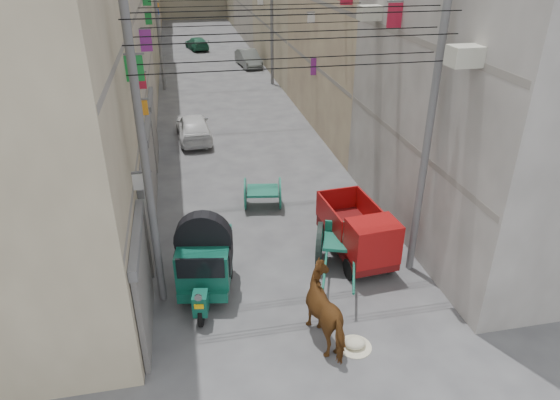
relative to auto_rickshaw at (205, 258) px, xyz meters
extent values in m
cube|color=slate|center=(-1.73, 1.93, 2.10)|extent=(0.25, 9.80, 0.18)
cube|color=slate|center=(-1.73, 1.93, 5.10)|extent=(0.25, 9.80, 0.18)
cube|color=#ACA293|center=(-5.61, 12.93, 4.90)|extent=(8.00, 12.00, 12.00)
cube|color=slate|center=(-1.73, 12.93, 2.10)|extent=(0.25, 11.76, 0.18)
cube|color=slate|center=(-1.73, 12.93, 5.10)|extent=(0.25, 11.76, 0.18)
cube|color=slate|center=(-1.73, 25.93, 2.10)|extent=(0.25, 13.72, 0.18)
cube|color=slate|center=(-1.73, 39.93, 2.10)|extent=(0.25, 13.72, 0.18)
cube|color=#ACA6A0|center=(10.39, 1.93, 5.40)|extent=(8.00, 10.00, 13.00)
cube|color=slate|center=(6.51, 1.93, 2.10)|extent=(0.25, 9.80, 0.18)
cube|color=slate|center=(6.51, 1.93, 5.10)|extent=(0.25, 9.80, 0.18)
cube|color=tan|center=(10.39, 12.93, 4.90)|extent=(8.00, 12.00, 12.00)
cube|color=slate|center=(6.51, 12.93, 2.10)|extent=(0.25, 11.76, 0.18)
cube|color=slate|center=(6.51, 12.93, 5.10)|extent=(0.25, 11.76, 0.18)
cube|color=slate|center=(6.51, 25.93, 2.10)|extent=(0.25, 13.72, 0.18)
cube|color=slate|center=(6.51, 39.93, 2.10)|extent=(0.25, 13.72, 0.18)
cube|color=#4F5055|center=(-1.53, -1.27, 0.20)|extent=(0.12, 3.00, 2.60)
cube|color=#5C5B5E|center=(-1.51, -1.27, 1.65)|extent=(0.18, 3.20, 0.25)
cube|color=#4F5055|center=(-1.53, 2.43, 0.20)|extent=(0.12, 3.00, 2.60)
cube|color=#5C5B5E|center=(-1.51, 2.43, 1.65)|extent=(0.18, 3.20, 0.25)
cube|color=#4F5055|center=(-1.53, 6.13, 0.20)|extent=(0.12, 3.00, 2.60)
cube|color=#5C5B5E|center=(-1.51, 6.13, 1.65)|extent=(0.18, 3.20, 0.25)
cube|color=#4F5055|center=(-1.53, 9.93, 0.20)|extent=(0.12, 3.00, 2.60)
cube|color=#5C5B5E|center=(-1.51, 9.93, 1.65)|extent=(0.18, 3.20, 0.25)
cube|color=orange|center=(-1.47, 35.54, 2.52)|extent=(0.27, 0.08, 0.71)
cube|color=silver|center=(-1.39, 0.36, 2.25)|extent=(0.44, 0.08, 0.42)
cube|color=#852486|center=(-1.38, 9.72, 4.07)|extent=(0.45, 0.08, 0.84)
cube|color=orange|center=(-1.42, 3.69, 3.14)|extent=(0.38, 0.08, 0.44)
cube|color=#193FB1|center=(-1.46, 32.00, 2.57)|extent=(0.31, 0.08, 0.44)
cube|color=silver|center=(6.22, 12.95, 4.31)|extent=(0.35, 0.08, 0.45)
cube|color=#AA162F|center=(-1.47, 5.95, 3.39)|extent=(0.28, 0.08, 0.52)
cube|color=#852486|center=(6.26, 12.44, 2.12)|extent=(0.26, 0.08, 0.80)
cube|color=silver|center=(6.22, 3.30, 5.59)|extent=(0.34, 0.08, 0.55)
cube|color=#167C2F|center=(-1.37, 2.48, 4.57)|extent=(0.47, 0.08, 0.67)
cube|color=#167C2F|center=(-1.41, 15.08, 5.03)|extent=(0.40, 0.08, 0.47)
cube|color=#167C2F|center=(-1.45, 15.59, 4.14)|extent=(0.32, 0.08, 0.55)
cube|color=#AA162F|center=(6.15, 7.67, 5.62)|extent=(0.47, 0.08, 0.35)
cube|color=#AA162F|center=(6.17, 3.22, 5.62)|extent=(0.44, 0.08, 0.69)
cube|color=#AA162F|center=(-1.67, -0.07, 1.90)|extent=(0.10, 3.20, 0.80)
cube|color=orange|center=(-1.67, 8.93, 1.90)|extent=(0.10, 3.20, 0.80)
cube|color=#852486|center=(-1.67, 20.93, 1.90)|extent=(0.10, 3.20, 0.80)
cube|color=silver|center=(-1.67, 32.93, 1.90)|extent=(0.10, 3.20, 0.80)
cube|color=orange|center=(6.45, -0.07, 1.90)|extent=(0.10, 3.20, 0.80)
cube|color=#AA162F|center=(6.45, 8.93, 1.90)|extent=(0.10, 3.20, 0.80)
cube|color=#193FB1|center=(6.45, 20.93, 1.90)|extent=(0.10, 3.20, 0.80)
cube|color=silver|center=(6.45, 32.93, 1.90)|extent=(0.10, 3.20, 0.80)
cube|color=#B1B09F|center=(6.04, -1.07, 5.30)|extent=(0.70, 0.55, 0.45)
cube|color=#B1B09F|center=(6.04, 4.93, 5.50)|extent=(0.70, 0.55, 0.45)
cylinder|color=#5C5B5E|center=(-1.21, -0.07, 2.90)|extent=(0.20, 0.20, 8.00)
cylinder|color=#5C5B5E|center=(5.99, -0.07, 2.90)|extent=(0.20, 0.20, 8.00)
cylinder|color=#5C5B5E|center=(-1.21, 21.93, 2.90)|extent=(0.20, 0.20, 8.00)
cylinder|color=#5C5B5E|center=(5.99, 21.93, 2.90)|extent=(0.20, 0.20, 8.00)
cylinder|color=black|center=(2.39, -0.57, 5.10)|extent=(7.40, 0.02, 0.02)
cylinder|color=black|center=(2.39, -0.57, 5.70)|extent=(7.40, 0.02, 0.02)
cylinder|color=black|center=(2.39, -0.57, 6.20)|extent=(7.40, 0.02, 0.02)
cylinder|color=black|center=(2.39, 0.43, 5.10)|extent=(7.40, 0.02, 0.02)
cylinder|color=black|center=(2.39, 0.43, 5.70)|extent=(7.40, 0.02, 0.02)
cylinder|color=black|center=(2.39, 0.43, 6.20)|extent=(7.40, 0.02, 0.02)
cylinder|color=black|center=(2.39, 5.93, 5.10)|extent=(7.40, 0.02, 0.02)
cylinder|color=black|center=(2.39, 5.93, 5.70)|extent=(7.40, 0.02, 0.02)
cylinder|color=black|center=(2.39, 13.93, 5.10)|extent=(7.40, 0.02, 0.02)
cylinder|color=black|center=(-0.24, -1.33, -0.81)|extent=(0.23, 0.60, 0.59)
cylinder|color=black|center=(-0.46, 0.73, -0.81)|extent=(0.23, 0.60, 0.59)
cylinder|color=black|center=(0.68, 0.53, -0.81)|extent=(0.23, 0.60, 0.59)
cube|color=#0D4C3B|center=(0.00, 0.01, -0.60)|extent=(1.65, 2.20, 0.29)
cube|color=#0D4C3B|center=(-0.23, -1.28, -0.47)|extent=(0.45, 0.53, 0.58)
cylinder|color=silver|center=(-0.27, -1.52, -0.10)|extent=(0.20, 0.09, 0.19)
cube|color=#E7AD0C|center=(-0.28, -1.54, -0.37)|extent=(0.23, 0.07, 0.13)
cube|color=#0D4C3B|center=(0.01, 0.06, 0.00)|extent=(1.66, 2.00, 1.00)
cube|color=black|center=(-0.15, -0.84, 0.26)|extent=(1.20, 0.27, 0.58)
cube|color=black|center=(-0.67, 0.18, 0.11)|extent=(0.26, 1.25, 0.68)
cube|color=black|center=(0.69, -0.06, 0.11)|extent=(0.26, 1.25, 0.68)
cube|color=silver|center=(-0.16, -0.87, -0.52)|extent=(1.30, 0.28, 0.06)
cylinder|color=black|center=(3.39, 0.66, -0.42)|extent=(0.59, 1.33, 1.36)
cylinder|color=#155E4A|center=(3.39, 0.66, -0.42)|extent=(0.51, 1.06, 1.06)
cylinder|color=#5C5B5E|center=(3.39, 0.66, -0.42)|extent=(0.26, 0.24, 0.18)
cylinder|color=black|center=(4.58, 0.24, -0.42)|extent=(0.59, 1.33, 1.36)
cylinder|color=#155E4A|center=(4.58, 0.24, -0.42)|extent=(0.51, 1.06, 1.06)
cylinder|color=#5C5B5E|center=(4.58, 0.24, -0.42)|extent=(0.26, 0.24, 0.18)
cylinder|color=#5C5B5E|center=(3.99, 0.45, -0.42)|extent=(1.26, 0.51, 0.08)
cube|color=#155E4A|center=(3.99, 0.45, -0.25)|extent=(1.32, 1.35, 0.10)
cube|color=#155E4A|center=(4.15, 0.91, -0.03)|extent=(0.99, 0.42, 0.34)
cylinder|color=#155E4A|center=(3.21, -0.56, -0.32)|extent=(0.81, 2.13, 0.07)
cylinder|color=#155E4A|center=(3.95, -0.82, -0.32)|extent=(0.81, 2.13, 0.07)
cylinder|color=black|center=(4.07, -0.21, -0.79)|extent=(0.22, 0.64, 0.62)
cylinder|color=black|center=(3.89, 1.86, -0.79)|extent=(0.22, 0.64, 0.62)
cylinder|color=black|center=(5.29, -0.11, -0.79)|extent=(0.22, 0.64, 0.62)
cylinder|color=black|center=(5.11, 1.97, -0.79)|extent=(0.22, 0.64, 0.62)
cube|color=#580C0D|center=(4.59, 0.88, -0.58)|extent=(1.64, 3.23, 0.33)
cube|color=maroon|center=(4.68, -0.21, 0.08)|extent=(1.45, 1.11, 1.18)
cube|color=black|center=(4.72, -0.65, 0.18)|extent=(1.23, 0.16, 0.52)
cube|color=#580C0D|center=(4.55, 1.40, -0.33)|extent=(1.59, 2.20, 0.11)
cube|color=maroon|center=(3.86, 1.34, 0.08)|extent=(0.24, 2.08, 0.80)
cube|color=maroon|center=(5.23, 1.46, 0.08)|extent=(0.24, 2.08, 0.80)
cube|color=maroon|center=(4.46, 2.41, 0.08)|extent=(1.42, 0.18, 0.80)
cylinder|color=#155E4A|center=(1.73, 4.63, -0.52)|extent=(0.25, 1.16, 1.16)
cylinder|color=#155E4A|center=(2.96, 4.43, -0.52)|extent=(0.25, 1.16, 1.16)
cube|color=#155E4A|center=(2.35, 4.53, -0.41)|extent=(1.27, 1.15, 0.09)
cylinder|color=#5C5B5E|center=(2.35, 4.53, -0.52)|extent=(1.29, 0.28, 0.07)
ellipsoid|color=beige|center=(3.32, -2.88, -0.98)|extent=(0.50, 0.40, 0.25)
imported|color=brown|center=(2.78, -2.45, -0.23)|extent=(1.35, 2.21, 1.74)
imported|color=silver|center=(0.25, 12.13, -0.45)|extent=(1.74, 3.92, 1.31)
imported|color=#515553|center=(5.19, 27.62, -0.48)|extent=(1.78, 3.91, 1.24)
imported|color=#1F5C41|center=(1.64, 35.30, -0.57)|extent=(2.21, 3.89, 1.06)
camera|label=1|loc=(-0.25, -11.35, 7.57)|focal=32.00mm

